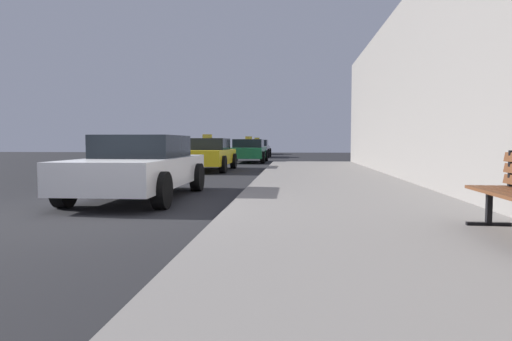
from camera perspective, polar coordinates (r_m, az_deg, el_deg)
The scene contains 7 objects.
ground_plane at distance 7.20m, azimuth -20.07°, elevation -5.62°, with size 80.00×80.00×0.00m, color #232326.
sidewalk at distance 6.60m, azimuth 13.43°, elevation -5.67°, with size 4.00×32.00×0.15m, color gray.
car_white at distance 9.27m, azimuth -14.56°, elevation 0.54°, with size 1.94×4.33×1.27m.
car_yellow at distance 17.63m, azimuth -6.35°, elevation 2.10°, with size 1.99×4.39×1.43m.
car_green at distance 24.50m, azimuth -0.99°, elevation 2.57°, with size 2.00×4.33×1.43m.
car_silver at distance 32.41m, azimuth 0.10°, elevation 2.85°, with size 1.97×4.05×1.43m.
car_black at distance 40.33m, azimuth 0.26°, elevation 3.03°, with size 1.93×4.52×1.27m.
Camera 1 is at (3.01, -6.44, 1.14)m, focal length 31.20 mm.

